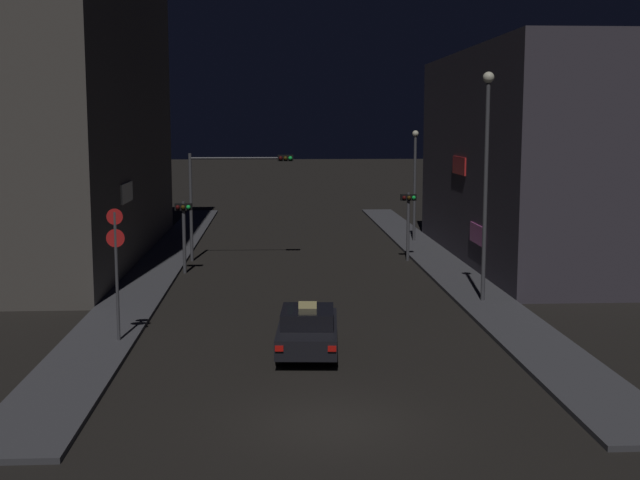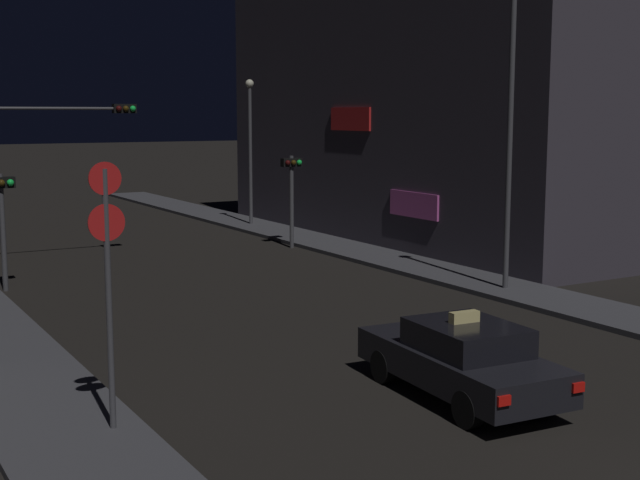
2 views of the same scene
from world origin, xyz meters
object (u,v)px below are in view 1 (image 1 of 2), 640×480
at_px(taxi, 308,330).
at_px(street_lamp_far_block, 415,175).
at_px(street_lamp_near_block, 486,162).
at_px(traffic_light_overhead, 230,183).
at_px(sign_pole_left, 116,262).
at_px(traffic_light_left_kerb, 184,222).
at_px(traffic_light_right_kerb, 408,212).

bearing_deg(taxi, street_lamp_far_block, 72.98).
bearing_deg(street_lamp_near_block, traffic_light_overhead, 133.17).
height_order(traffic_light_overhead, sign_pole_left, traffic_light_overhead).
bearing_deg(traffic_light_overhead, sign_pole_left, -99.62).
distance_m(taxi, traffic_light_left_kerb, 15.30).
bearing_deg(traffic_light_left_kerb, sign_pole_left, -93.38).
height_order(traffic_light_overhead, street_lamp_far_block, street_lamp_far_block).
xyz_separation_m(traffic_light_right_kerb, sign_pole_left, (-11.92, -16.02, 0.13)).
height_order(traffic_light_right_kerb, street_lamp_near_block, street_lamp_near_block).
bearing_deg(street_lamp_far_block, traffic_light_left_kerb, -142.54).
bearing_deg(street_lamp_near_block, traffic_light_left_kerb, 148.87).
height_order(taxi, street_lamp_near_block, street_lamp_near_block).
height_order(traffic_light_overhead, traffic_light_right_kerb, traffic_light_overhead).
bearing_deg(traffic_light_right_kerb, taxi, -108.78).
height_order(traffic_light_overhead, street_lamp_near_block, street_lamp_near_block).
xyz_separation_m(sign_pole_left, street_lamp_far_block, (13.34, 22.58, 1.34)).
relative_size(traffic_light_overhead, traffic_light_right_kerb, 1.57).
xyz_separation_m(taxi, traffic_light_overhead, (-3.22, 17.84, 3.31)).
xyz_separation_m(taxi, street_lamp_near_block, (7.17, 6.75, 4.85)).
relative_size(traffic_light_right_kerb, street_lamp_far_block, 0.54).
distance_m(traffic_light_right_kerb, street_lamp_near_block, 11.07).
height_order(traffic_light_left_kerb, street_lamp_near_block, street_lamp_near_block).
bearing_deg(street_lamp_near_block, traffic_light_right_kerb, 96.91).
height_order(traffic_light_left_kerb, street_lamp_far_block, street_lamp_far_block).
bearing_deg(street_lamp_near_block, taxi, -136.73).
bearing_deg(traffic_light_overhead, street_lamp_far_block, 29.90).
relative_size(taxi, sign_pole_left, 1.07).
distance_m(taxi, street_lamp_far_block, 25.21).
height_order(traffic_light_right_kerb, sign_pole_left, sign_pole_left).
distance_m(taxi, sign_pole_left, 6.46).
xyz_separation_m(traffic_light_overhead, traffic_light_right_kerb, (9.12, -0.51, -1.50)).
xyz_separation_m(traffic_light_right_kerb, street_lamp_near_block, (1.28, -10.57, 3.03)).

